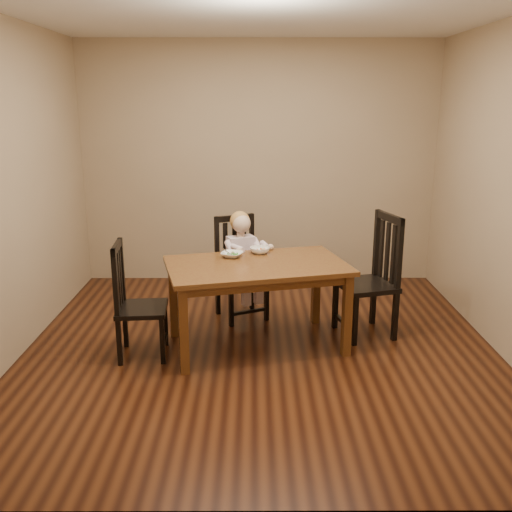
{
  "coord_description": "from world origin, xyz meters",
  "views": [
    {
      "loc": [
        -0.05,
        -4.5,
        2.06
      ],
      "look_at": [
        -0.04,
        0.25,
        0.75
      ],
      "focal_mm": 40.0,
      "sensor_mm": 36.0,
      "label": 1
    }
  ],
  "objects_px": {
    "dining_table": "(257,273)",
    "toddler": "(242,256)",
    "chair_left": "(136,303)",
    "chair_right": "(372,278)",
    "chair_child": "(240,269)",
    "bowl_veg": "(260,250)",
    "bowl_peas": "(232,255)"
  },
  "relations": [
    {
      "from": "dining_table",
      "to": "chair_child",
      "type": "distance_m",
      "value": 0.75
    },
    {
      "from": "dining_table",
      "to": "bowl_peas",
      "type": "relative_size",
      "value": 9.05
    },
    {
      "from": "dining_table",
      "to": "bowl_veg",
      "type": "distance_m",
      "value": 0.35
    },
    {
      "from": "chair_left",
      "to": "bowl_veg",
      "type": "relative_size",
      "value": 5.45
    },
    {
      "from": "chair_left",
      "to": "bowl_veg",
      "type": "height_order",
      "value": "chair_left"
    },
    {
      "from": "chair_right",
      "to": "bowl_peas",
      "type": "relative_size",
      "value": 6.04
    },
    {
      "from": "chair_left",
      "to": "toddler",
      "type": "distance_m",
      "value": 1.22
    },
    {
      "from": "toddler",
      "to": "chair_child",
      "type": "bearing_deg",
      "value": -90.0
    },
    {
      "from": "chair_child",
      "to": "bowl_veg",
      "type": "height_order",
      "value": "chair_child"
    },
    {
      "from": "chair_right",
      "to": "chair_child",
      "type": "bearing_deg",
      "value": 53.21
    },
    {
      "from": "chair_child",
      "to": "dining_table",
      "type": "bearing_deg",
      "value": 78.43
    },
    {
      "from": "chair_right",
      "to": "bowl_peas",
      "type": "xyz_separation_m",
      "value": [
        -1.24,
        -0.06,
        0.23
      ]
    },
    {
      "from": "dining_table",
      "to": "toddler",
      "type": "xyz_separation_m",
      "value": [
        -0.14,
        0.67,
        -0.03
      ]
    },
    {
      "from": "dining_table",
      "to": "bowl_peas",
      "type": "height_order",
      "value": "bowl_peas"
    },
    {
      "from": "dining_table",
      "to": "toddler",
      "type": "height_order",
      "value": "toddler"
    },
    {
      "from": "chair_child",
      "to": "toddler",
      "type": "height_order",
      "value": "chair_child"
    },
    {
      "from": "chair_right",
      "to": "bowl_veg",
      "type": "distance_m",
      "value": 1.03
    },
    {
      "from": "chair_child",
      "to": "chair_left",
      "type": "xyz_separation_m",
      "value": [
        -0.83,
        -0.91,
        -0.01
      ]
    },
    {
      "from": "bowl_peas",
      "to": "bowl_veg",
      "type": "bearing_deg",
      "value": 27.85
    },
    {
      "from": "bowl_peas",
      "to": "chair_left",
      "type": "bearing_deg",
      "value": -153.23
    },
    {
      "from": "bowl_peas",
      "to": "toddler",
      "type": "bearing_deg",
      "value": 81.2
    },
    {
      "from": "chair_right",
      "to": "bowl_peas",
      "type": "distance_m",
      "value": 1.26
    },
    {
      "from": "chair_left",
      "to": "chair_right",
      "type": "bearing_deg",
      "value": 98.03
    },
    {
      "from": "chair_left",
      "to": "bowl_peas",
      "type": "xyz_separation_m",
      "value": [
        0.77,
        0.39,
        0.3
      ]
    },
    {
      "from": "chair_right",
      "to": "bowl_peas",
      "type": "height_order",
      "value": "chair_right"
    },
    {
      "from": "toddler",
      "to": "dining_table",
      "type": "bearing_deg",
      "value": 77.58
    },
    {
      "from": "dining_table",
      "to": "chair_child",
      "type": "bearing_deg",
      "value": 102.76
    },
    {
      "from": "chair_child",
      "to": "bowl_peas",
      "type": "bearing_deg",
      "value": 59.89
    },
    {
      "from": "chair_child",
      "to": "chair_right",
      "type": "xyz_separation_m",
      "value": [
        1.19,
        -0.45,
        0.05
      ]
    },
    {
      "from": "bowl_peas",
      "to": "bowl_veg",
      "type": "relative_size",
      "value": 1.03
    },
    {
      "from": "chair_left",
      "to": "chair_right",
      "type": "height_order",
      "value": "chair_right"
    },
    {
      "from": "chair_right",
      "to": "toddler",
      "type": "xyz_separation_m",
      "value": [
        -1.17,
        0.4,
        0.09
      ]
    }
  ]
}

